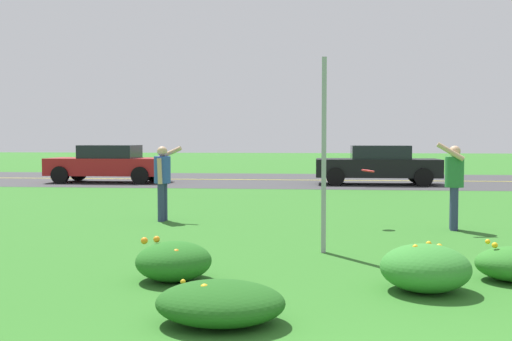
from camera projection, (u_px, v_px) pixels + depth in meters
name	position (u px, v px, depth m)	size (l,w,h in m)	color
ground_plane	(361.00, 213.00, 14.10)	(120.00, 120.00, 0.00)	#2D6B23
highway_strip	(344.00, 180.00, 25.24)	(120.00, 9.28, 0.01)	#38383A
highway_center_stripe	(344.00, 180.00, 25.24)	(120.00, 0.16, 0.00)	yellow
daylily_clump_front_left	(425.00, 268.00, 6.89)	(1.00, 0.99, 0.53)	#337F2D
daylily_clump_mid_center	(174.00, 261.00, 7.42)	(0.91, 0.94, 0.53)	#23661E
daylily_clump_mid_right	(220.00, 303.00, 5.68)	(1.20, 0.99, 0.39)	#1E5619
sign_post_near_path	(324.00, 155.00, 9.20)	(0.07, 0.10, 2.90)	#93969B
person_thrower_blue_shirt	(163.00, 176.00, 12.77)	(0.55, 0.51, 1.55)	#2D4C9E
person_catcher_green_shirt	(454.00, 180.00, 11.51)	(0.54, 0.51, 1.63)	#287038
frisbee_red	(368.00, 171.00, 11.94)	(0.25, 0.25, 0.06)	red
car_black_center_left	(378.00, 165.00, 23.00)	(4.50, 2.00, 1.45)	black
car_red_center_right	(108.00, 163.00, 24.09)	(4.50, 2.00, 1.45)	maroon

